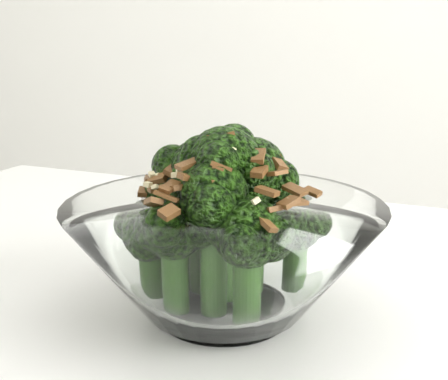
# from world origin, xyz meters

# --- Properties ---
(broccoli_dish) EXTENTS (0.23, 0.23, 0.14)m
(broccoli_dish) POSITION_xyz_m (-0.03, 0.15, 0.81)
(broccoli_dish) COLOR white
(broccoli_dish) RESTS_ON table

